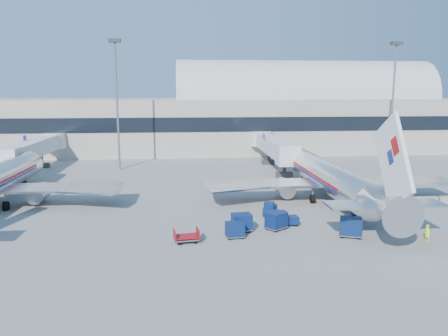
{
  "coord_description": "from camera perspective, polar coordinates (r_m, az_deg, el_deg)",
  "views": [
    {
      "loc": [
        -8.45,
        -48.18,
        13.81
      ],
      "look_at": [
        -3.48,
        6.0,
        4.21
      ],
      "focal_mm": 35.0,
      "sensor_mm": 36.0,
      "label": 1
    }
  ],
  "objects": [
    {
      "name": "cart_train_b",
      "position": [
        43.83,
        2.33,
        -7.07
      ],
      "size": [
        2.2,
        1.79,
        1.78
      ],
      "rotation": [
        0.0,
        0.0,
        0.13
      ],
      "color": "#0A1D4B",
      "rests_on": "ground"
    },
    {
      "name": "ramp_worker",
      "position": [
        45.29,
        25.02,
        -7.68
      ],
      "size": [
        0.53,
        0.66,
        1.57
      ],
      "primitive_type": "imported",
      "rotation": [
        0.0,
        0.0,
        1.87
      ],
      "color": "#D3FF1A",
      "rests_on": "ground"
    },
    {
      "name": "cart_open_red",
      "position": [
        41.04,
        -4.91,
        -9.05
      ],
      "size": [
        2.49,
        1.93,
        0.61
      ],
      "rotation": [
        0.0,
        0.0,
        0.15
      ],
      "color": "slate",
      "rests_on": "ground"
    },
    {
      "name": "cart_solo_near",
      "position": [
        43.88,
        16.23,
        -7.38
      ],
      "size": [
        2.55,
        2.24,
        1.88
      ],
      "rotation": [
        0.0,
        0.0,
        -0.34
      ],
      "color": "#0A1D4B",
      "rests_on": "ground"
    },
    {
      "name": "ground",
      "position": [
        50.82,
        4.55,
        -5.79
      ],
      "size": [
        260.0,
        260.0,
        0.0
      ],
      "primitive_type": "plane",
      "color": "gray",
      "rests_on": "ground"
    },
    {
      "name": "mast_east",
      "position": [
        87.13,
        21.28,
        9.99
      ],
      "size": [
        2.0,
        1.2,
        22.6
      ],
      "color": "slate",
      "rests_on": "ground"
    },
    {
      "name": "tug_right",
      "position": [
        51.4,
        17.55,
        -5.3
      ],
      "size": [
        2.42,
        2.2,
        1.43
      ],
      "rotation": [
        0.0,
        0.0,
        -0.64
      ],
      "color": "#0A1D4B",
      "rests_on": "ground"
    },
    {
      "name": "airliner_main",
      "position": [
        56.87,
        13.8,
        -1.32
      ],
      "size": [
        32.0,
        37.26,
        12.07
      ],
      "color": "silver",
      "rests_on": "ground"
    },
    {
      "name": "cart_train_a",
      "position": [
        44.68,
        6.85,
        -6.79
      ],
      "size": [
        2.54,
        2.43,
        1.78
      ],
      "rotation": [
        0.0,
        0.0,
        0.62
      ],
      "color": "#0A1D4B",
      "rests_on": "ground"
    },
    {
      "name": "barrier_near",
      "position": [
        58.27,
        21.98,
        -3.99
      ],
      "size": [
        3.0,
        0.55,
        0.9
      ],
      "primitive_type": "cube",
      "color": "#9E9E96",
      "rests_on": "ground"
    },
    {
      "name": "jetbridge_mid",
      "position": [
        83.72,
        -23.28,
        2.41
      ],
      "size": [
        4.4,
        27.5,
        6.25
      ],
      "color": "silver",
      "rests_on": "ground"
    },
    {
      "name": "tug_left",
      "position": [
        49.64,
        6.0,
        -5.32
      ],
      "size": [
        2.08,
        2.76,
        1.61
      ],
      "rotation": [
        0.0,
        0.0,
        1.18
      ],
      "color": "#0A1D4B",
      "rests_on": "ground"
    },
    {
      "name": "jetbridge_near",
      "position": [
        81.2,
        6.2,
        2.96
      ],
      "size": [
        4.4,
        27.5,
        6.25
      ],
      "color": "silver",
      "rests_on": "ground"
    },
    {
      "name": "barrier_mid",
      "position": [
        59.84,
        24.79,
        -3.83
      ],
      "size": [
        3.0,
        0.55,
        0.9
      ],
      "primitive_type": "cube",
      "color": "#9E9E96",
      "rests_on": "ground"
    },
    {
      "name": "tug_lead",
      "position": [
        46.1,
        8.05,
        -6.6
      ],
      "size": [
        2.52,
        1.45,
        1.57
      ],
      "rotation": [
        0.0,
        0.0,
        0.1
      ],
      "color": "#0A1D4B",
      "rests_on": "ground"
    },
    {
      "name": "cart_train_c",
      "position": [
        41.95,
        1.43,
        -8.03
      ],
      "size": [
        1.91,
        1.56,
        1.54
      ],
      "rotation": [
        0.0,
        0.0,
        0.13
      ],
      "color": "#0A1D4B",
      "rests_on": "ground"
    },
    {
      "name": "mast_west",
      "position": [
        79.03,
        -13.88,
        10.43
      ],
      "size": [
        2.0,
        1.2,
        22.6
      ],
      "color": "slate",
      "rests_on": "ground"
    },
    {
      "name": "cart_solo_far",
      "position": [
        50.21,
        22.52,
        -5.77
      ],
      "size": [
        2.05,
        1.78,
        1.53
      ],
      "rotation": [
        0.0,
        0.0,
        -0.29
      ],
      "color": "#0A1D4B",
      "rests_on": "ground"
    },
    {
      "name": "terminal",
      "position": [
        104.46,
        -8.11,
        6.46
      ],
      "size": [
        170.0,
        28.15,
        21.0
      ],
      "color": "#B2AA9E",
      "rests_on": "ground"
    }
  ]
}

